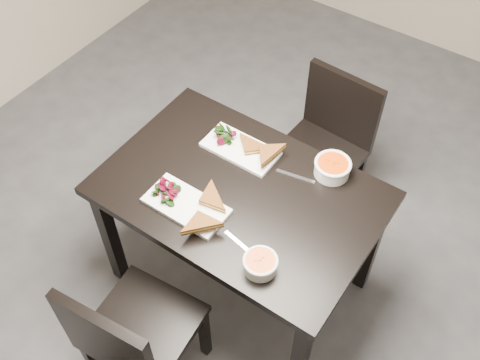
{
  "coord_description": "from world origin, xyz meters",
  "views": [
    {
      "loc": [
        0.46,
        -1.25,
        2.64
      ],
      "look_at": [
        -0.39,
        -0.01,
        0.82
      ],
      "focal_mm": 41.89,
      "sensor_mm": 36.0,
      "label": 1
    }
  ],
  "objects_px": {
    "plate_near": "(186,205)",
    "soup_bowl_near": "(260,263)",
    "chair_far": "(327,140)",
    "plate_far": "(240,149)",
    "table": "(240,204)",
    "chair_near": "(130,336)",
    "soup_bowl_far": "(332,167)"
  },
  "relations": [
    {
      "from": "plate_near",
      "to": "soup_bowl_near",
      "type": "height_order",
      "value": "soup_bowl_near"
    },
    {
      "from": "chair_far",
      "to": "soup_bowl_near",
      "type": "height_order",
      "value": "chair_far"
    },
    {
      "from": "plate_near",
      "to": "plate_far",
      "type": "bearing_deg",
      "value": 89.28
    },
    {
      "from": "table",
      "to": "chair_near",
      "type": "bearing_deg",
      "value": -94.77
    },
    {
      "from": "chair_far",
      "to": "table",
      "type": "bearing_deg",
      "value": -92.21
    },
    {
      "from": "table",
      "to": "soup_bowl_far",
      "type": "distance_m",
      "value": 0.44
    },
    {
      "from": "table",
      "to": "chair_near",
      "type": "relative_size",
      "value": 1.41
    },
    {
      "from": "chair_far",
      "to": "soup_bowl_near",
      "type": "distance_m",
      "value": 1.06
    },
    {
      "from": "table",
      "to": "plate_near",
      "type": "height_order",
      "value": "plate_near"
    },
    {
      "from": "chair_far",
      "to": "plate_near",
      "type": "xyz_separation_m",
      "value": [
        -0.21,
        -0.92,
        0.27
      ]
    },
    {
      "from": "plate_near",
      "to": "table",
      "type": "bearing_deg",
      "value": 55.92
    },
    {
      "from": "table",
      "to": "chair_far",
      "type": "bearing_deg",
      "value": 84.53
    },
    {
      "from": "plate_far",
      "to": "table",
      "type": "bearing_deg",
      "value": -55.93
    },
    {
      "from": "plate_near",
      "to": "soup_bowl_far",
      "type": "bearing_deg",
      "value": 50.95
    },
    {
      "from": "chair_far",
      "to": "soup_bowl_far",
      "type": "xyz_separation_m",
      "value": [
        0.21,
        -0.41,
        0.31
      ]
    },
    {
      "from": "table",
      "to": "soup_bowl_near",
      "type": "height_order",
      "value": "soup_bowl_near"
    },
    {
      "from": "plate_near",
      "to": "plate_far",
      "type": "height_order",
      "value": "same"
    },
    {
      "from": "table",
      "to": "soup_bowl_near",
      "type": "bearing_deg",
      "value": -44.0
    },
    {
      "from": "table",
      "to": "soup_bowl_far",
      "type": "relative_size",
      "value": 7.32
    },
    {
      "from": "table",
      "to": "plate_far",
      "type": "xyz_separation_m",
      "value": [
        -0.13,
        0.19,
        0.11
      ]
    },
    {
      "from": "table",
      "to": "soup_bowl_far",
      "type": "xyz_separation_m",
      "value": [
        0.28,
        0.31,
        0.14
      ]
    },
    {
      "from": "chair_far",
      "to": "soup_bowl_far",
      "type": "bearing_deg",
      "value": -59.48
    },
    {
      "from": "plate_near",
      "to": "plate_far",
      "type": "distance_m",
      "value": 0.4
    },
    {
      "from": "plate_far",
      "to": "soup_bowl_far",
      "type": "height_order",
      "value": "soup_bowl_far"
    },
    {
      "from": "plate_near",
      "to": "soup_bowl_near",
      "type": "xyz_separation_m",
      "value": [
        0.42,
        -0.07,
        0.03
      ]
    },
    {
      "from": "plate_far",
      "to": "soup_bowl_far",
      "type": "xyz_separation_m",
      "value": [
        0.41,
        0.12,
        0.03
      ]
    },
    {
      "from": "soup_bowl_near",
      "to": "soup_bowl_far",
      "type": "relative_size",
      "value": 0.85
    },
    {
      "from": "soup_bowl_far",
      "to": "table",
      "type": "bearing_deg",
      "value": -131.95
    },
    {
      "from": "soup_bowl_near",
      "to": "soup_bowl_far",
      "type": "height_order",
      "value": "soup_bowl_far"
    },
    {
      "from": "soup_bowl_far",
      "to": "plate_far",
      "type": "bearing_deg",
      "value": -164.27
    },
    {
      "from": "table",
      "to": "plate_near",
      "type": "relative_size",
      "value": 3.36
    },
    {
      "from": "soup_bowl_near",
      "to": "plate_near",
      "type": "bearing_deg",
      "value": 170.24
    }
  ]
}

